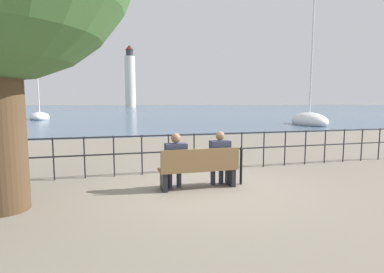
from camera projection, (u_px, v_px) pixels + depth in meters
name	position (u px, v px, depth m)	size (l,w,h in m)	color
ground_plane	(198.00, 188.00, 6.65)	(1000.00, 1000.00, 0.00)	gray
harbor_water	(111.00, 106.00, 159.83)	(600.00, 300.00, 0.01)	#47607A
park_bench	(199.00, 169.00, 6.55)	(1.74, 0.45, 0.90)	brown
seated_person_left	(176.00, 159.00, 6.45)	(0.47, 0.35, 1.23)	#2D3347
seated_person_right	(219.00, 156.00, 6.72)	(0.45, 0.35, 1.25)	#2D3347
promenade_railing	(181.00, 147.00, 8.06)	(14.90, 0.04, 1.05)	black
closed_umbrella	(241.00, 163.00, 6.87)	(0.09, 0.09, 0.91)	black
sailboat_0	(40.00, 116.00, 34.19)	(3.06, 6.04, 11.56)	white
sailboat_1	(309.00, 120.00, 25.89)	(3.84, 5.90, 11.13)	white
sailboat_2	(9.00, 121.00, 24.97)	(4.07, 7.74, 12.55)	navy
harbor_lighthouse	(130.00, 79.00, 122.22)	(4.19, 4.19, 25.15)	silver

